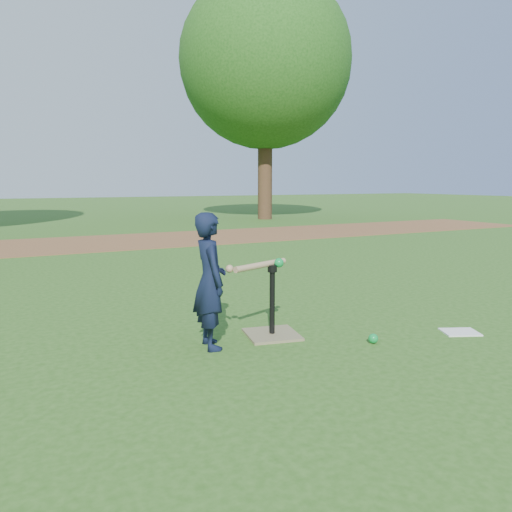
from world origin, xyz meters
name	(u,v)px	position (x,y,z in m)	size (l,w,h in m)	color
ground	(259,343)	(0.00, 0.00, 0.00)	(80.00, 80.00, 0.00)	#285116
dirt_strip	(97,243)	(0.00, 7.50, 0.01)	(24.00, 3.00, 0.01)	brown
child	(210,281)	(-0.39, 0.08, 0.54)	(0.39, 0.26, 1.07)	black
wiffle_ball_ground	(373,338)	(0.82, -0.44, 0.04)	(0.08, 0.08, 0.08)	#0C8A37
clipboard	(460,332)	(1.69, -0.56, 0.01)	(0.30, 0.23, 0.01)	white
batting_tee	(272,323)	(0.19, 0.11, 0.11)	(0.51, 0.51, 0.61)	#7B6F4E
swing_action	(261,265)	(0.07, 0.09, 0.63)	(0.62, 0.27, 0.08)	tan
tree_right	(265,62)	(6.50, 12.00, 5.29)	(5.80, 5.80, 8.21)	#382316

